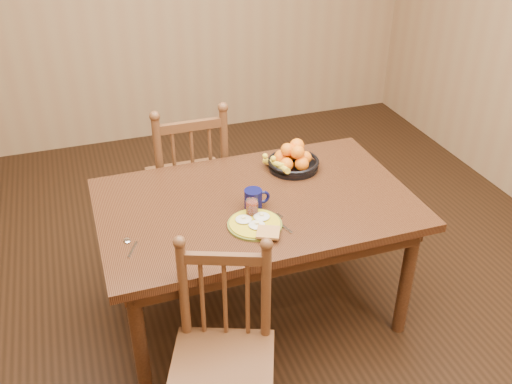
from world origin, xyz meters
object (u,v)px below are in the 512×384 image
object	(u,v)px
dining_table	(256,214)
breakfast_plate	(256,224)
coffee_mug	(254,199)
chair_near	(223,356)
fruit_bowl	(293,160)
chair_far	(189,181)

from	to	relation	value
dining_table	breakfast_plate	world-z (taller)	breakfast_plate
dining_table	coffee_mug	bearing A→B (deg)	-117.27
dining_table	coffee_mug	world-z (taller)	coffee_mug
chair_near	fruit_bowl	bearing A→B (deg)	75.35
chair_near	breakfast_plate	size ratio (longest dim) A/B	3.10
breakfast_plate	coffee_mug	distance (m)	0.17
chair_far	breakfast_plate	size ratio (longest dim) A/B	3.42
fruit_bowl	coffee_mug	bearing A→B (deg)	-136.98
breakfast_plate	coffee_mug	bearing A→B (deg)	73.71
dining_table	breakfast_plate	xyz separation A→B (m)	(-0.08, -0.22, 0.10)
coffee_mug	chair_far	bearing A→B (deg)	102.44
dining_table	breakfast_plate	bearing A→B (deg)	-109.39
coffee_mug	chair_near	bearing A→B (deg)	-119.23
chair_far	breakfast_plate	world-z (taller)	chair_far
chair_far	chair_near	xyz separation A→B (m)	(-0.18, -1.40, -0.05)
chair_far	chair_near	bearing A→B (deg)	83.17
chair_far	breakfast_plate	xyz separation A→B (m)	(0.12, -0.93, 0.26)
chair_far	fruit_bowl	size ratio (longest dim) A/B	3.22
breakfast_plate	chair_far	bearing A→B (deg)	97.55
chair_far	coffee_mug	distance (m)	0.84
chair_near	breakfast_plate	world-z (taller)	chair_near
chair_near	coffee_mug	distance (m)	0.80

